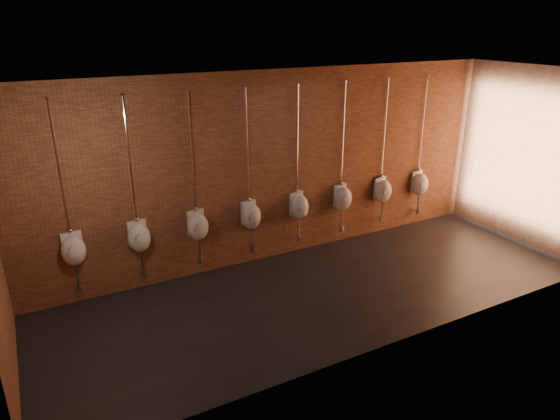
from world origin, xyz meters
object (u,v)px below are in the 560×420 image
Objects in this scene: urinal_0 at (73,249)px; urinal_3 at (251,215)px; urinal_2 at (198,225)px; urinal_4 at (299,206)px; urinal_7 at (420,183)px; urinal_1 at (139,237)px; urinal_5 at (343,198)px; urinal_6 at (383,190)px.

urinal_0 is 2.75m from urinal_3.
urinal_2 is 1.84m from urinal_4.
urinal_2 is at bearing 0.00° from urinal_0.
urinal_4 is (3.67, 0.00, 0.00)m from urinal_0.
urinal_7 is at bearing 0.00° from urinal_2.
urinal_0 and urinal_4 have the same top height.
urinal_1 is at bearing 0.00° from urinal_0.
urinal_1 and urinal_5 have the same top height.
urinal_2 is 4.59m from urinal_7.
urinal_5 is (4.59, 0.00, 0.00)m from urinal_0.
urinal_3 and urinal_6 have the same top height.
urinal_2 is at bearing 180.00° from urinal_3.
urinal_1 is 1.00× the size of urinal_2.
urinal_3 is at bearing 180.00° from urinal_4.
urinal_0 is 3.67m from urinal_4.
urinal_0 and urinal_6 have the same top height.
urinal_4 is at bearing 0.00° from urinal_3.
urinal_7 is (3.67, 0.00, 0.00)m from urinal_3.
urinal_0 is 1.00× the size of urinal_1.
urinal_5 is at bearing 0.00° from urinal_2.
urinal_6 is 1.00× the size of urinal_7.
urinal_5 is at bearing 0.00° from urinal_4.
urinal_0 is at bearing 180.00° from urinal_5.
urinal_4 is at bearing 0.00° from urinal_0.
urinal_3 is at bearing 0.00° from urinal_0.
urinal_1 is at bearing 180.00° from urinal_6.
urinal_0 is at bearing 180.00° from urinal_2.
urinal_7 is at bearing 0.00° from urinal_0.
urinal_1 is at bearing 180.00° from urinal_3.
urinal_1 is at bearing 180.00° from urinal_5.
urinal_5 is 0.92m from urinal_6.
urinal_1 is at bearing 180.00° from urinal_4.
urinal_6 is (5.51, 0.00, 0.00)m from urinal_0.
urinal_2 is at bearing 0.00° from urinal_1.
urinal_0 is 1.00× the size of urinal_2.
urinal_0 is 6.43m from urinal_7.
urinal_2 is 1.00× the size of urinal_5.
urinal_4 is (0.92, 0.00, 0.00)m from urinal_3.
urinal_0 and urinal_3 have the same top height.
urinal_1 is at bearing 180.00° from urinal_2.
urinal_4 is 1.84m from urinal_6.
urinal_5 is 1.00× the size of urinal_7.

